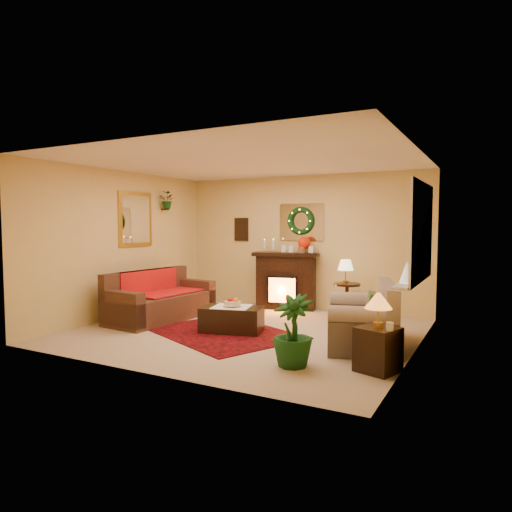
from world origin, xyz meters
The scene contains 31 objects.
floor centered at (0.00, 0.00, 0.00)m, with size 5.00×5.00×0.00m, color beige.
ceiling centered at (0.00, 0.00, 2.60)m, with size 5.00×5.00×0.00m, color white.
wall_back centered at (0.00, 2.25, 1.30)m, with size 5.00×5.00×0.00m, color #EFD88C.
wall_front centered at (0.00, -2.25, 1.30)m, with size 5.00×5.00×0.00m, color #EFD88C.
wall_left centered at (-2.50, 0.00, 1.30)m, with size 4.50×4.50×0.00m, color #EFD88C.
wall_right centered at (2.50, 0.00, 1.30)m, with size 4.50×4.50×0.00m, color #EFD88C.
area_rug centered at (-0.24, -0.26, 0.01)m, with size 2.20×1.65×0.01m, color #62090A.
sofa centered at (-1.73, 0.10, 0.43)m, with size 0.87×1.97×0.85m, color #593619.
red_throw centered at (-1.80, 0.27, 0.46)m, with size 0.82×1.33×0.02m, color red.
fireplace centered at (-0.23, 2.03, 0.55)m, with size 1.13×0.36×1.04m, color black.
poinsettia centered at (0.13, 2.05, 1.30)m, with size 0.24×0.24×0.24m, color red.
mantel_candle_a centered at (-0.69, 2.01, 1.26)m, with size 0.06×0.06×0.17m, color white.
mantel_candle_b centered at (-0.49, 2.00, 1.26)m, with size 0.06×0.06×0.19m, color white.
mantel_mirror centered at (0.00, 2.23, 1.70)m, with size 0.92×0.02×0.72m, color white.
wreath centered at (0.00, 2.19, 1.72)m, with size 0.55×0.55×0.11m, color #194719.
wall_art centered at (-1.35, 2.23, 1.55)m, with size 0.32×0.03×0.48m, color #381E11.
gold_mirror centered at (-2.48, 0.30, 1.75)m, with size 0.03×0.84×1.00m, color gold.
hanging_plant centered at (-2.34, 1.05, 1.97)m, with size 0.33×0.28×0.36m, color #194719.
loveseat centered at (1.78, 0.08, 0.42)m, with size 0.86×1.49×0.86m, color tan.
window_frame centered at (2.48, 0.55, 1.55)m, with size 0.03×1.86×1.36m, color white.
window_glass centered at (2.47, 0.55, 1.55)m, with size 0.02×1.70×1.22m, color black.
window_sill centered at (2.38, 0.55, 0.87)m, with size 0.22×1.86×0.04m, color white.
mini_tree centered at (2.38, 0.06, 1.04)m, with size 0.18×0.18×0.27m, color white.
sill_plant centered at (2.39, 1.24, 1.08)m, with size 0.26×0.21×0.48m, color #1B4420.
side_table_round centered at (1.07, 1.79, 0.33)m, with size 0.47×0.47×0.61m, color black.
lamp_cream centered at (1.04, 1.77, 0.88)m, with size 0.28×0.28×0.43m, color beige.
end_table_square centered at (2.26, -0.97, 0.27)m, with size 0.41×0.41×0.50m, color #331B0C.
lamp_tiffany centered at (2.26, -0.97, 0.74)m, with size 0.31×0.31×0.45m, color orange.
coffee_table centered at (-0.16, -0.14, 0.21)m, with size 0.93×0.51×0.39m, color #382312.
fruit_bowl centered at (-0.15, -0.14, 0.45)m, with size 0.27×0.27×0.06m, color #EEEBCC.
floor_palm centered at (1.34, -1.25, 0.45)m, with size 1.41×1.41×2.52m, color #235D1F.
Camera 1 is at (3.42, -6.06, 1.66)m, focal length 32.00 mm.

